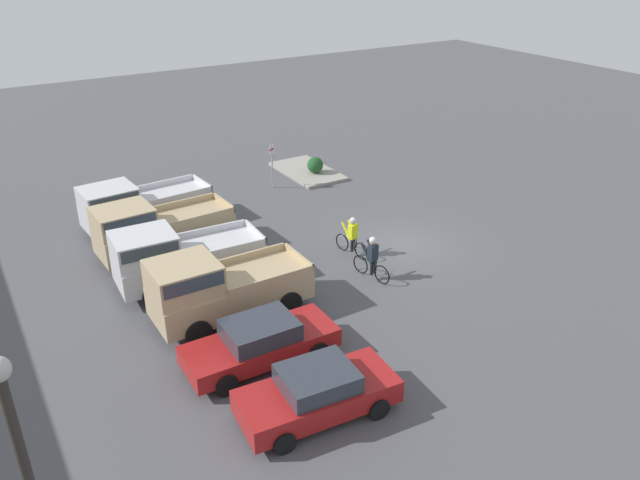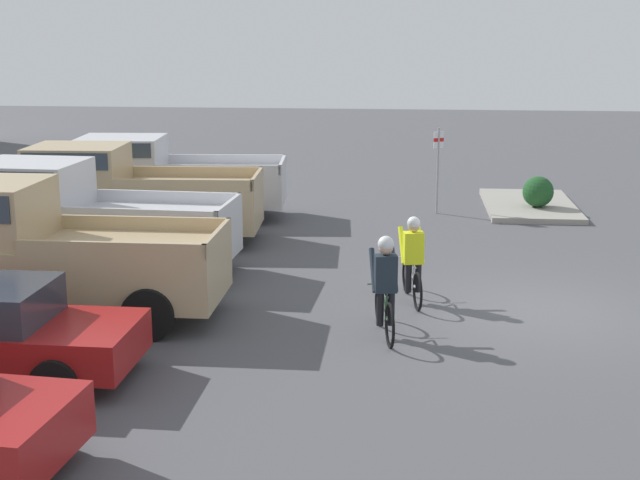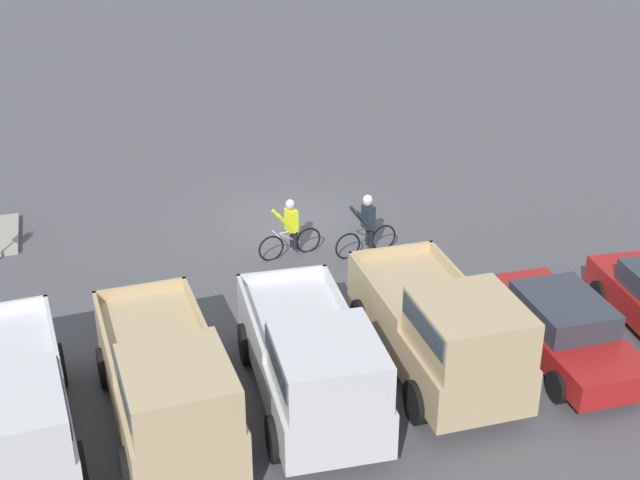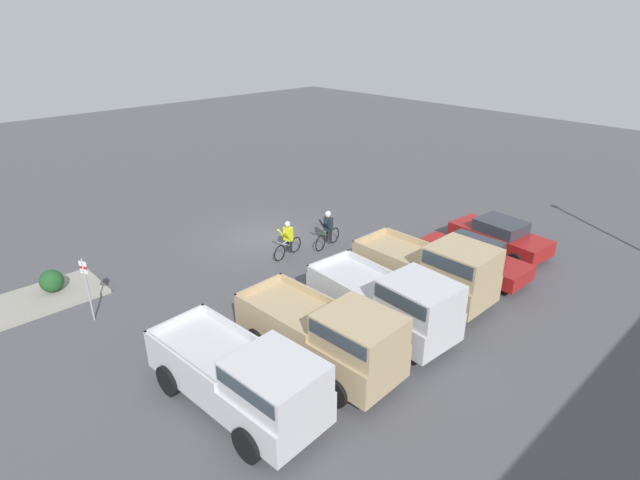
# 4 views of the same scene
# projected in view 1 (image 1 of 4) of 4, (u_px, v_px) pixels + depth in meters

# --- Properties ---
(ground_plane) EXTENTS (80.00, 80.00, 0.00)m
(ground_plane) POSITION_uv_depth(u_px,v_px,m) (402.00, 244.00, 25.72)
(ground_plane) COLOR #4C4C51
(sedan_0) EXTENTS (2.22, 4.39, 1.42)m
(sedan_0) POSITION_uv_depth(u_px,v_px,m) (318.00, 392.00, 16.38)
(sedan_0) COLOR maroon
(sedan_0) RESTS_ON ground_plane
(sedan_1) EXTENTS (1.96, 4.62, 1.41)m
(sedan_1) POSITION_uv_depth(u_px,v_px,m) (260.00, 342.00, 18.39)
(sedan_1) COLOR maroon
(sedan_1) RESTS_ON ground_plane
(pickup_truck_0) EXTENTS (2.28, 5.22, 2.39)m
(pickup_truck_0) POSITION_uv_depth(u_px,v_px,m) (217.00, 287.00, 20.22)
(pickup_truck_0) COLOR tan
(pickup_truck_0) RESTS_ON ground_plane
(pickup_truck_1) EXTENTS (2.42, 5.34, 2.30)m
(pickup_truck_1) POSITION_uv_depth(u_px,v_px,m) (176.00, 256.00, 22.23)
(pickup_truck_1) COLOR silver
(pickup_truck_1) RESTS_ON ground_plane
(pickup_truck_2) EXTENTS (2.38, 5.38, 2.29)m
(pickup_truck_2) POSITION_uv_depth(u_px,v_px,m) (154.00, 228.00, 24.39)
(pickup_truck_2) COLOR tan
(pickup_truck_2) RESTS_ON ground_plane
(pickup_truck_3) EXTENTS (2.51, 5.49, 2.16)m
(pickup_truck_3) POSITION_uv_depth(u_px,v_px,m) (136.00, 205.00, 26.60)
(pickup_truck_3) COLOR silver
(pickup_truck_3) RESTS_ON ground_plane
(cyclist_0) EXTENTS (1.78, 0.53, 1.63)m
(cyclist_0) POSITION_uv_depth(u_px,v_px,m) (352.00, 236.00, 24.59)
(cyclist_0) COLOR black
(cyclist_0) RESTS_ON ground_plane
(cyclist_1) EXTENTS (1.81, 0.53, 1.71)m
(cyclist_1) POSITION_uv_depth(u_px,v_px,m) (372.00, 257.00, 22.86)
(cyclist_1) COLOR black
(cyclist_1) RESTS_ON ground_plane
(fire_lane_sign) EXTENTS (0.16, 0.28, 2.34)m
(fire_lane_sign) POSITION_uv_depth(u_px,v_px,m) (272.00, 161.00, 30.82)
(fire_lane_sign) COLOR #9E9EA3
(fire_lane_sign) RESTS_ON ground_plane
(curb_island) EXTENTS (4.34, 2.44, 0.15)m
(curb_island) POSITION_uv_depth(u_px,v_px,m) (307.00, 171.00, 33.41)
(curb_island) COLOR gray
(curb_island) RESTS_ON ground_plane
(shrub) EXTENTS (0.85, 0.85, 0.85)m
(shrub) POSITION_uv_depth(u_px,v_px,m) (315.00, 165.00, 32.81)
(shrub) COLOR #1E4C23
(shrub) RESTS_ON curb_island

